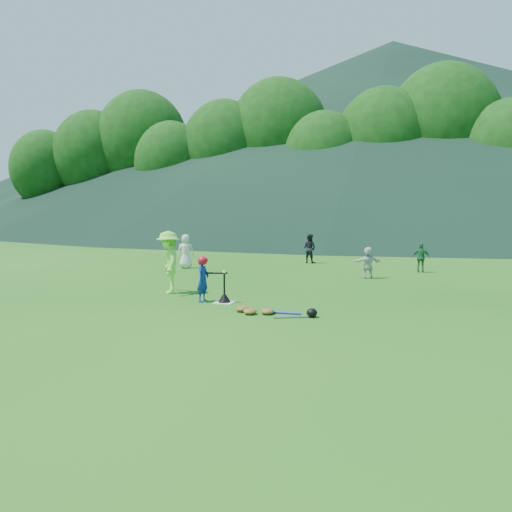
{
  "coord_description": "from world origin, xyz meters",
  "views": [
    {
      "loc": [
        4.21,
        -10.9,
        2.18
      ],
      "look_at": [
        0.0,
        2.5,
        0.9
      ],
      "focal_mm": 35.0,
      "sensor_mm": 36.0,
      "label": 1
    }
  ],
  "objects_px": {
    "batting_tee": "(224,298)",
    "fielder_a": "(186,251)",
    "adult_coach": "(169,262)",
    "fielder_b": "(309,249)",
    "equipment_pile": "(268,311)",
    "batter_child": "(203,280)",
    "fielder_c": "(421,258)",
    "home_plate": "(224,302)",
    "fielder_d": "(368,263)"
  },
  "relations": [
    {
      "from": "adult_coach",
      "to": "equipment_pile",
      "type": "xyz_separation_m",
      "value": [
        3.23,
        -1.8,
        -0.76
      ]
    },
    {
      "from": "home_plate",
      "to": "fielder_a",
      "type": "relative_size",
      "value": 0.35
    },
    {
      "from": "home_plate",
      "to": "batting_tee",
      "type": "height_order",
      "value": "batting_tee"
    },
    {
      "from": "fielder_d",
      "to": "equipment_pile",
      "type": "xyz_separation_m",
      "value": [
        -1.53,
        -6.36,
        -0.45
      ]
    },
    {
      "from": "fielder_b",
      "to": "batting_tee",
      "type": "bearing_deg",
      "value": 106.86
    },
    {
      "from": "home_plate",
      "to": "adult_coach",
      "type": "xyz_separation_m",
      "value": [
        -1.89,
        0.85,
        0.81
      ]
    },
    {
      "from": "fielder_c",
      "to": "home_plate",
      "type": "bearing_deg",
      "value": 63.41
    },
    {
      "from": "adult_coach",
      "to": "fielder_c",
      "type": "bearing_deg",
      "value": 106.39
    },
    {
      "from": "home_plate",
      "to": "batting_tee",
      "type": "relative_size",
      "value": 0.66
    },
    {
      "from": "home_plate",
      "to": "fielder_a",
      "type": "bearing_deg",
      "value": 122.4
    },
    {
      "from": "batting_tee",
      "to": "equipment_pile",
      "type": "relative_size",
      "value": 0.38
    },
    {
      "from": "adult_coach",
      "to": "fielder_d",
      "type": "height_order",
      "value": "adult_coach"
    },
    {
      "from": "fielder_a",
      "to": "batter_child",
      "type": "bearing_deg",
      "value": 96.73
    },
    {
      "from": "home_plate",
      "to": "batting_tee",
      "type": "xyz_separation_m",
      "value": [
        0.0,
        0.0,
        0.12
      ]
    },
    {
      "from": "batting_tee",
      "to": "equipment_pile",
      "type": "distance_m",
      "value": 1.64
    },
    {
      "from": "equipment_pile",
      "to": "fielder_b",
      "type": "bearing_deg",
      "value": 96.6
    },
    {
      "from": "batter_child",
      "to": "fielder_b",
      "type": "bearing_deg",
      "value": 0.03
    },
    {
      "from": "fielder_d",
      "to": "equipment_pile",
      "type": "relative_size",
      "value": 0.57
    },
    {
      "from": "home_plate",
      "to": "fielder_d",
      "type": "xyz_separation_m",
      "value": [
        2.87,
        5.41,
        0.5
      ]
    },
    {
      "from": "fielder_a",
      "to": "fielder_d",
      "type": "xyz_separation_m",
      "value": [
        6.85,
        -0.87,
        -0.13
      ]
    },
    {
      "from": "adult_coach",
      "to": "fielder_b",
      "type": "height_order",
      "value": "adult_coach"
    },
    {
      "from": "fielder_c",
      "to": "fielder_d",
      "type": "bearing_deg",
      "value": 56.98
    },
    {
      "from": "batting_tee",
      "to": "adult_coach",
      "type": "bearing_deg",
      "value": 155.87
    },
    {
      "from": "fielder_b",
      "to": "equipment_pile",
      "type": "height_order",
      "value": "fielder_b"
    },
    {
      "from": "home_plate",
      "to": "fielder_d",
      "type": "height_order",
      "value": "fielder_d"
    },
    {
      "from": "home_plate",
      "to": "batter_child",
      "type": "height_order",
      "value": "batter_child"
    },
    {
      "from": "home_plate",
      "to": "fielder_c",
      "type": "height_order",
      "value": "fielder_c"
    },
    {
      "from": "home_plate",
      "to": "fielder_c",
      "type": "bearing_deg",
      "value": 59.19
    },
    {
      "from": "batter_child",
      "to": "fielder_c",
      "type": "distance_m",
      "value": 9.14
    },
    {
      "from": "fielder_a",
      "to": "equipment_pile",
      "type": "xyz_separation_m",
      "value": [
        5.33,
        -7.23,
        -0.58
      ]
    },
    {
      "from": "home_plate",
      "to": "equipment_pile",
      "type": "bearing_deg",
      "value": -35.39
    },
    {
      "from": "adult_coach",
      "to": "equipment_pile",
      "type": "relative_size",
      "value": 0.92
    },
    {
      "from": "adult_coach",
      "to": "equipment_pile",
      "type": "height_order",
      "value": "adult_coach"
    },
    {
      "from": "fielder_c",
      "to": "batting_tee",
      "type": "distance_m",
      "value": 8.85
    },
    {
      "from": "fielder_b",
      "to": "fielder_d",
      "type": "height_order",
      "value": "fielder_b"
    },
    {
      "from": "adult_coach",
      "to": "fielder_a",
      "type": "bearing_deg",
      "value": 171.05
    },
    {
      "from": "home_plate",
      "to": "batting_tee",
      "type": "distance_m",
      "value": 0.12
    },
    {
      "from": "adult_coach",
      "to": "fielder_d",
      "type": "relative_size",
      "value": 1.61
    },
    {
      "from": "adult_coach",
      "to": "fielder_a",
      "type": "distance_m",
      "value": 5.83
    },
    {
      "from": "fielder_c",
      "to": "batting_tee",
      "type": "relative_size",
      "value": 1.54
    },
    {
      "from": "fielder_b",
      "to": "fielder_d",
      "type": "bearing_deg",
      "value": 141.29
    },
    {
      "from": "batting_tee",
      "to": "fielder_a",
      "type": "bearing_deg",
      "value": 122.4
    },
    {
      "from": "home_plate",
      "to": "fielder_c",
      "type": "relative_size",
      "value": 0.43
    },
    {
      "from": "batter_child",
      "to": "fielder_a",
      "type": "xyz_separation_m",
      "value": [
        -3.44,
        6.28,
        0.11
      ]
    },
    {
      "from": "batting_tee",
      "to": "home_plate",
      "type": "bearing_deg",
      "value": 0.0
    },
    {
      "from": "home_plate",
      "to": "batter_child",
      "type": "distance_m",
      "value": 0.76
    },
    {
      "from": "batter_child",
      "to": "adult_coach",
      "type": "height_order",
      "value": "adult_coach"
    },
    {
      "from": "adult_coach",
      "to": "equipment_pile",
      "type": "bearing_deg",
      "value": 30.84
    },
    {
      "from": "fielder_c",
      "to": "equipment_pile",
      "type": "xyz_separation_m",
      "value": [
        -3.19,
        -8.55,
        -0.46
      ]
    },
    {
      "from": "batter_child",
      "to": "equipment_pile",
      "type": "bearing_deg",
      "value": -112.64
    }
  ]
}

